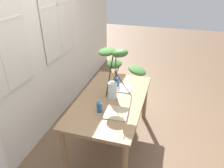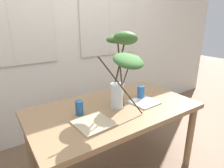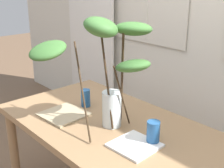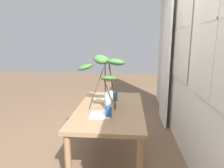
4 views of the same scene
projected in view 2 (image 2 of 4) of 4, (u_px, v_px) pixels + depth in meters
back_wall_with_windows at (65, 21)px, 2.35m from camera, size 5.97×0.14×2.92m
dining_table at (114, 116)px, 1.78m from camera, size 1.52×0.85×0.73m
vase_with_branches at (123, 60)px, 1.58m from camera, size 0.55×0.72×0.71m
drinking_glass_blue_left at (79, 108)px, 1.59m from camera, size 0.07×0.07×0.12m
drinking_glass_blue_right at (141, 92)px, 1.92m from camera, size 0.07×0.07×0.13m
plate_square_left at (93, 123)px, 1.47m from camera, size 0.29×0.29×0.01m
plate_square_right at (144, 102)px, 1.84m from camera, size 0.25×0.25×0.01m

